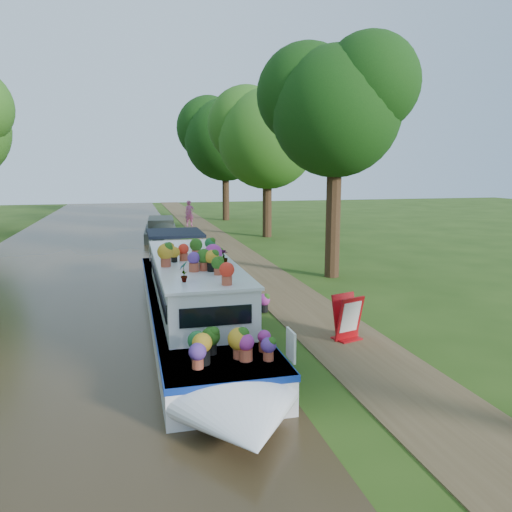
# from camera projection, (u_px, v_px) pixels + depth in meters

# --- Properties ---
(ground) EXTENTS (100.00, 100.00, 0.00)m
(ground) POSITION_uv_depth(u_px,v_px,m) (257.00, 302.00, 15.73)
(ground) COLOR #223E0F
(ground) RESTS_ON ground
(canal_water) EXTENTS (10.00, 100.00, 0.02)m
(canal_water) POSITION_uv_depth(u_px,v_px,m) (54.00, 315.00, 14.27)
(canal_water) COLOR #2E2414
(canal_water) RESTS_ON ground
(towpath) EXTENTS (2.20, 100.00, 0.03)m
(towpath) POSITION_uv_depth(u_px,v_px,m) (293.00, 299.00, 16.02)
(towpath) COLOR #4C3B23
(towpath) RESTS_ON ground
(plant_boat) EXTENTS (2.29, 13.52, 2.29)m
(plant_boat) POSITION_uv_depth(u_px,v_px,m) (194.00, 298.00, 12.90)
(plant_boat) COLOR silver
(plant_boat) RESTS_ON canal_water
(tree_near_overhang) EXTENTS (5.52, 5.28, 8.99)m
(tree_near_overhang) POSITION_uv_depth(u_px,v_px,m) (335.00, 102.00, 18.45)
(tree_near_overhang) COLOR black
(tree_near_overhang) RESTS_ON ground
(tree_near_mid) EXTENTS (6.90, 6.60, 9.40)m
(tree_near_mid) POSITION_uv_depth(u_px,v_px,m) (267.00, 131.00, 30.12)
(tree_near_mid) COLOR black
(tree_near_mid) RESTS_ON ground
(tree_near_far) EXTENTS (7.59, 7.26, 10.30)m
(tree_near_far) POSITION_uv_depth(u_px,v_px,m) (225.00, 133.00, 40.41)
(tree_near_far) COLOR black
(tree_near_far) RESTS_ON ground
(second_boat) EXTENTS (2.20, 6.62, 1.26)m
(second_boat) POSITION_uv_depth(u_px,v_px,m) (161.00, 230.00, 30.14)
(second_boat) COLOR black
(second_boat) RESTS_ON canal_water
(sandwich_board) EXTENTS (0.74, 0.73, 1.10)m
(sandwich_board) POSITION_uv_depth(u_px,v_px,m) (348.00, 320.00, 12.13)
(sandwich_board) COLOR #A50B10
(sandwich_board) RESTS_ON towpath
(pedestrian_pink) EXTENTS (0.77, 0.59, 1.88)m
(pedestrian_pink) POSITION_uv_depth(u_px,v_px,m) (190.00, 213.00, 36.63)
(pedestrian_pink) COLOR #D7588B
(pedestrian_pink) RESTS_ON towpath
(verge_plant) EXTENTS (0.39, 0.35, 0.37)m
(verge_plant) POSITION_uv_depth(u_px,v_px,m) (253.00, 300.00, 15.26)
(verge_plant) COLOR #3A6C20
(verge_plant) RESTS_ON ground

